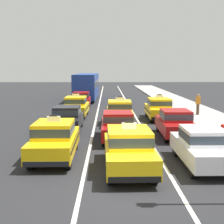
# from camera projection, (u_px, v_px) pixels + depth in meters

# --- Properties ---
(ground_plane) EXTENTS (160.00, 160.00, 0.00)m
(ground_plane) POSITION_uv_depth(u_px,v_px,m) (129.00, 186.00, 10.64)
(ground_plane) COLOR #232326
(lane_stripe_left_center) EXTENTS (0.14, 80.00, 0.01)m
(lane_stripe_left_center) POSITION_uv_depth(u_px,v_px,m) (98.00, 109.00, 30.43)
(lane_stripe_left_center) COLOR silver
(lane_stripe_left_center) RESTS_ON ground
(lane_stripe_center_right) EXTENTS (0.14, 80.00, 0.01)m
(lane_stripe_center_right) POSITION_uv_depth(u_px,v_px,m) (131.00, 109.00, 30.48)
(lane_stripe_center_right) COLOR silver
(lane_stripe_center_right) RESTS_ON ground
(sidewalk_curb) EXTENTS (4.00, 90.00, 0.15)m
(sidewalk_curb) POSITION_uv_depth(u_px,v_px,m) (205.00, 116.00, 25.60)
(sidewalk_curb) COLOR #9E9993
(sidewalk_curb) RESTS_ON ground
(taxi_left_nearest) EXTENTS (1.86, 4.58, 1.96)m
(taxi_left_nearest) POSITION_uv_depth(u_px,v_px,m) (55.00, 139.00, 13.83)
(taxi_left_nearest) COLOR black
(taxi_left_nearest) RESTS_ON ground
(sedan_left_second) EXTENTS (1.77, 4.30, 1.58)m
(sedan_left_second) POSITION_uv_depth(u_px,v_px,m) (67.00, 118.00, 19.90)
(sedan_left_second) COLOR black
(sedan_left_second) RESTS_ON ground
(taxi_left_third) EXTENTS (1.90, 4.59, 1.96)m
(taxi_left_third) POSITION_uv_depth(u_px,v_px,m) (76.00, 106.00, 25.76)
(taxi_left_third) COLOR black
(taxi_left_third) RESTS_ON ground
(sedan_left_fourth) EXTENTS (1.84, 4.33, 1.58)m
(sedan_left_fourth) POSITION_uv_depth(u_px,v_px,m) (81.00, 99.00, 31.76)
(sedan_left_fourth) COLOR black
(sedan_left_fourth) RESTS_ON ground
(bus_left_fifth) EXTENTS (2.67, 11.23, 3.22)m
(bus_left_fifth) POSITION_uv_depth(u_px,v_px,m) (87.00, 85.00, 39.94)
(bus_left_fifth) COLOR black
(bus_left_fifth) RESTS_ON ground
(taxi_center_nearest) EXTENTS (1.90, 4.59, 1.96)m
(taxi_center_nearest) POSITION_uv_depth(u_px,v_px,m) (129.00, 148.00, 12.21)
(taxi_center_nearest) COLOR black
(taxi_center_nearest) RESTS_ON ground
(sedan_center_second) EXTENTS (1.77, 4.31, 1.58)m
(sedan_center_second) POSITION_uv_depth(u_px,v_px,m) (118.00, 125.00, 17.36)
(sedan_center_second) COLOR black
(sedan_center_second) RESTS_ON ground
(taxi_center_third) EXTENTS (1.90, 4.59, 1.96)m
(taxi_center_third) POSITION_uv_depth(u_px,v_px,m) (120.00, 111.00, 22.56)
(taxi_center_third) COLOR black
(taxi_center_third) RESTS_ON ground
(sedan_right_nearest) EXTENTS (1.77, 4.30, 1.58)m
(sedan_right_nearest) POSITION_uv_depth(u_px,v_px,m) (202.00, 146.00, 12.76)
(sedan_right_nearest) COLOR black
(sedan_right_nearest) RESTS_ON ground
(sedan_right_second) EXTENTS (1.84, 4.33, 1.58)m
(sedan_right_second) POSITION_uv_depth(u_px,v_px,m) (175.00, 122.00, 18.19)
(sedan_right_second) COLOR black
(sedan_right_second) RESTS_ON ground
(taxi_right_third) EXTENTS (1.88, 4.58, 1.96)m
(taxi_right_third) POSITION_uv_depth(u_px,v_px,m) (159.00, 108.00, 24.43)
(taxi_right_third) COLOR black
(taxi_right_third) RESTS_ON ground
(pedestrian_near_crosswalk) EXTENTS (0.36, 0.24, 1.70)m
(pedestrian_near_crosswalk) POSITION_uv_depth(u_px,v_px,m) (198.00, 104.00, 25.92)
(pedestrian_near_crosswalk) COLOR #473828
(pedestrian_near_crosswalk) RESTS_ON sidewalk_curb
(fire_hydrant) EXTENTS (0.36, 0.22, 0.73)m
(fire_hydrant) POSITION_uv_depth(u_px,v_px,m) (223.00, 130.00, 17.56)
(fire_hydrant) COLOR red
(fire_hydrant) RESTS_ON sidewalk_curb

